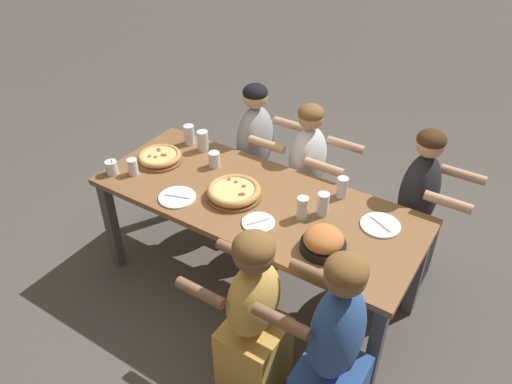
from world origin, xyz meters
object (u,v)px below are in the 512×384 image
(empty_plate_c, at_px, (258,223))
(diner_near_right, at_px, (333,357))
(pizza_board_second, at_px, (160,157))
(diner_far_center, at_px, (307,183))
(drinking_glass_g, at_px, (302,209))
(drinking_glass_e, at_px, (189,135))
(diner_far_right, at_px, (414,218))
(cocktail_glass_blue, at_px, (112,168))
(drinking_glass_d, at_px, (342,188))
(empty_plate_a, at_px, (177,197))
(drinking_glass_a, at_px, (133,167))
(drinking_glass_f, at_px, (323,205))
(diner_far_midleft, at_px, (256,163))
(drinking_glass_b, at_px, (214,160))
(empty_plate_b, at_px, (380,225))
(skillet_bowl, at_px, (324,241))
(drinking_glass_c, at_px, (203,141))
(diner_near_midright, at_px, (253,321))
(pizza_board_main, at_px, (234,192))

(empty_plate_c, height_order, diner_near_right, diner_near_right)
(pizza_board_second, height_order, diner_far_center, diner_far_center)
(empty_plate_c, distance_m, drinking_glass_g, 0.27)
(drinking_glass_e, bearing_deg, diner_far_right, 11.70)
(cocktail_glass_blue, bearing_deg, diner_far_right, 27.26)
(cocktail_glass_blue, bearing_deg, drinking_glass_d, 23.06)
(empty_plate_a, relative_size, drinking_glass_d, 1.73)
(drinking_glass_e, bearing_deg, drinking_glass_a, -97.11)
(drinking_glass_a, bearing_deg, drinking_glass_e, 82.89)
(diner_far_center, bearing_deg, diner_far_right, 90.00)
(drinking_glass_f, bearing_deg, diner_far_midleft, 146.16)
(drinking_glass_b, bearing_deg, drinking_glass_a, -137.40)
(empty_plate_b, relative_size, diner_near_right, 0.19)
(diner_far_right, height_order, diner_far_midleft, diner_far_right)
(empty_plate_b, xyz_separation_m, drinking_glass_a, (-1.59, -0.37, 0.04))
(skillet_bowl, distance_m, diner_far_right, 0.93)
(drinking_glass_d, bearing_deg, diner_far_midleft, 158.78)
(drinking_glass_c, distance_m, diner_near_midright, 1.42)
(empty_plate_a, distance_m, drinking_glass_a, 0.43)
(drinking_glass_g, distance_m, diner_near_right, 0.87)
(drinking_glass_c, bearing_deg, drinking_glass_a, -112.29)
(diner_near_right, bearing_deg, diner_far_right, 0.95)
(empty_plate_b, xyz_separation_m, diner_near_midright, (-0.36, -0.81, -0.26))
(pizza_board_main, relative_size, diner_near_midright, 0.31)
(diner_near_right, bearing_deg, empty_plate_a, 73.42)
(diner_near_right, bearing_deg, drinking_glass_c, 58.06)
(pizza_board_second, height_order, empty_plate_b, pizza_board_second)
(drinking_glass_b, bearing_deg, diner_near_midright, -43.82)
(skillet_bowl, xyz_separation_m, drinking_glass_a, (-1.40, -0.01, -0.01))
(empty_plate_b, bearing_deg, drinking_glass_c, 174.94)
(pizza_board_second, bearing_deg, drinking_glass_a, -100.90)
(diner_far_center, bearing_deg, empty_plate_b, 56.52)
(skillet_bowl, xyz_separation_m, cocktail_glass_blue, (-1.52, -0.09, -0.02))
(empty_plate_c, distance_m, drinking_glass_a, 0.98)
(drinking_glass_g, bearing_deg, empty_plate_a, -161.35)
(pizza_board_second, xyz_separation_m, diner_far_center, (0.83, 0.63, -0.28))
(diner_far_right, relative_size, diner_near_right, 0.99)
(empty_plate_b, bearing_deg, drinking_glass_g, -157.31)
(cocktail_glass_blue, distance_m, diner_far_right, 2.04)
(drinking_glass_e, bearing_deg, cocktail_glass_blue, -107.44)
(cocktail_glass_blue, height_order, drinking_glass_e, drinking_glass_e)
(empty_plate_a, relative_size, empty_plate_c, 1.20)
(drinking_glass_b, bearing_deg, diner_near_right, -31.72)
(cocktail_glass_blue, xyz_separation_m, diner_near_midright, (1.35, -0.36, -0.29))
(drinking_glass_a, height_order, drinking_glass_d, drinking_glass_d)
(diner_far_right, bearing_deg, pizza_board_main, -54.08)
(empty_plate_a, relative_size, cocktail_glass_blue, 2.00)
(skillet_bowl, bearing_deg, drinking_glass_g, 141.08)
(drinking_glass_a, height_order, drinking_glass_c, drinking_glass_c)
(drinking_glass_e, height_order, diner_near_right, diner_near_right)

